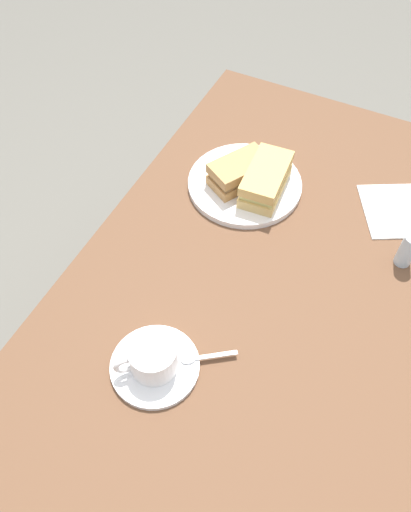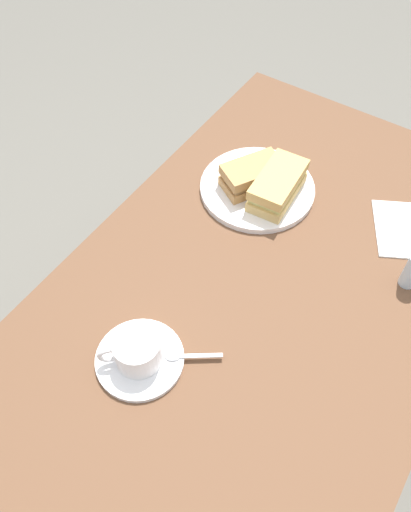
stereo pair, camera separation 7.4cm
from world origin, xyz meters
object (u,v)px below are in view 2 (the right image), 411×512
dining_table (246,326)px  sandwich_front (252,176)px  sandwich_plate (257,188)px  sandwich_back (278,185)px  spoon (184,356)px  coffee_saucer (140,359)px  coffee_cup (137,350)px

dining_table → sandwich_front: (0.25, 0.14, 0.13)m
sandwich_plate → sandwich_back: 0.06m
dining_table → sandwich_back: sandwich_back is taller
sandwich_plate → spoon: (-0.41, -0.10, 0.01)m
sandwich_front → coffee_saucer: sandwich_front is taller
coffee_saucer → sandwich_front: bearing=6.0°
dining_table → sandwich_back: 0.30m
sandwich_back → sandwich_front: bearing=92.7°
dining_table → spoon: size_ratio=14.56×
dining_table → sandwich_front: bearing=29.9°
sandwich_back → coffee_cup: sandwich_back is taller
coffee_saucer → coffee_cup: size_ratio=1.66×
dining_table → sandwich_back: (0.25, 0.09, 0.13)m
sandwich_back → coffee_saucer: bearing=178.6°
sandwich_back → coffee_cup: 0.46m
dining_table → sandwich_back: bearing=18.6°
coffee_saucer → coffee_cup: 0.04m
dining_table → coffee_cup: 0.26m
dining_table → sandwich_front: sandwich_front is taller
dining_table → sandwich_front: 0.32m
spoon → sandwich_back: bearing=6.9°
sandwich_plate → sandwich_back: (-0.00, -0.05, 0.04)m
sandwich_back → coffee_cup: bearing=178.4°
dining_table → coffee_saucer: coffee_saucer is taller
sandwich_front → sandwich_back: (0.00, -0.06, 0.00)m
sandwich_plate → coffee_saucer: (-0.46, -0.04, -0.00)m
sandwich_front → spoon: size_ratio=1.66×
sandwich_plate → dining_table: bearing=-152.6°
coffee_saucer → spoon: spoon is taller
coffee_saucer → spoon: (0.04, -0.06, 0.01)m
sandwich_front → spoon: sandwich_front is taller
sandwich_front → sandwich_back: bearing=-87.3°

